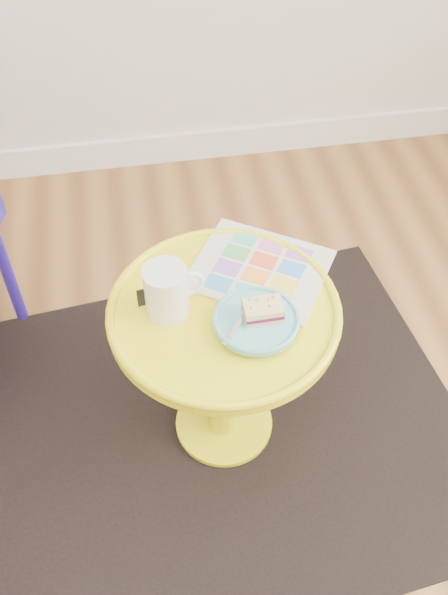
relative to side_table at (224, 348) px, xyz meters
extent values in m
cube|color=white|center=(-0.52, 1.23, -0.30)|extent=(4.00, 0.02, 0.12)
cube|color=black|center=(0.00, 0.00, -0.35)|extent=(1.42, 1.24, 0.01)
cylinder|color=yellow|center=(0.00, 0.00, -0.34)|extent=(0.27, 0.27, 0.02)
cylinder|color=yellow|center=(0.00, 0.00, -0.11)|extent=(0.09, 0.09, 0.45)
cylinder|color=yellow|center=(0.00, 0.00, 0.13)|extent=(0.52, 0.52, 0.03)
cylinder|color=#28189D|center=(-0.56, 0.50, -0.16)|extent=(0.04, 0.04, 0.39)
cube|color=silver|center=(0.10, 0.11, 0.14)|extent=(0.39, 0.38, 0.01)
cylinder|color=white|center=(-0.12, 0.02, 0.20)|extent=(0.10, 0.10, 0.13)
torus|color=white|center=(-0.07, 0.03, 0.21)|extent=(0.07, 0.03, 0.07)
cylinder|color=#D1B78C|center=(-0.12, 0.02, 0.26)|extent=(0.09, 0.09, 0.01)
cylinder|color=#5EB4C7|center=(0.06, -0.06, 0.15)|extent=(0.07, 0.07, 0.01)
cylinder|color=#5EB4C7|center=(0.06, -0.06, 0.16)|extent=(0.19, 0.19, 0.01)
cube|color=#D3BC8C|center=(0.08, -0.05, 0.17)|extent=(0.08, 0.06, 0.01)
cube|color=maroon|center=(0.08, -0.05, 0.18)|extent=(0.08, 0.06, 0.01)
cube|color=#EADB8C|center=(0.08, -0.05, 0.19)|extent=(0.08, 0.06, 0.01)
cube|color=silver|center=(0.02, -0.07, 0.17)|extent=(0.08, 0.10, 0.00)
cube|color=silver|center=(0.06, -0.02, 0.17)|extent=(0.04, 0.04, 0.00)
camera|label=1|loc=(-0.16, -0.95, 1.26)|focal=40.00mm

